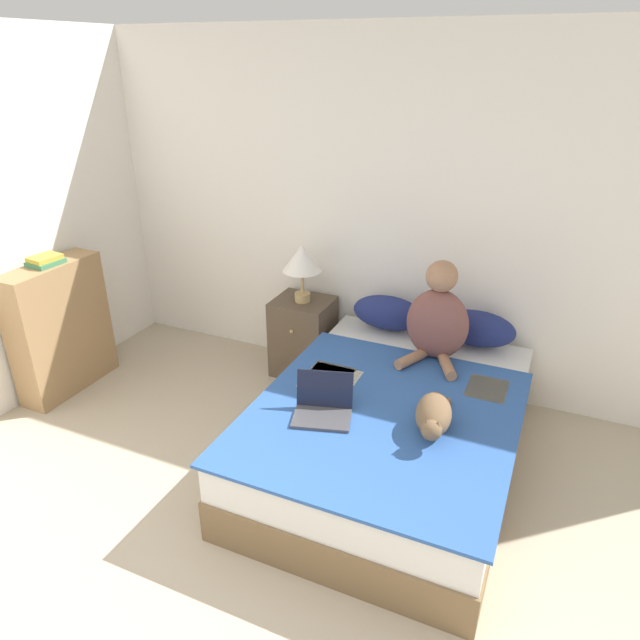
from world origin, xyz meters
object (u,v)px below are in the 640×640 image
object	(u,v)px
pillow_far	(477,328)
person_sitting	(438,319)
cat_tabby	(433,415)
laptop_open	(323,408)
table_lamp	(302,260)
book_stack_top	(45,260)
nightstand	(303,337)
bookshelf	(60,328)
pillow_near	(388,313)
bed	(391,431)

from	to	relation	value
pillow_far	person_sitting	world-z (taller)	person_sitting
cat_tabby	laptop_open	world-z (taller)	laptop_open
pillow_far	table_lamp	bearing A→B (deg)	-177.20
person_sitting	cat_tabby	xyz separation A→B (m)	(0.19, -0.81, -0.19)
table_lamp	book_stack_top	world-z (taller)	table_lamp
cat_tabby	pillow_far	bearing A→B (deg)	168.88
nightstand	bookshelf	distance (m)	1.82
pillow_far	bookshelf	xyz separation A→B (m)	(-2.86, -0.99, -0.12)
laptop_open	book_stack_top	world-z (taller)	book_stack_top
pillow_far	laptop_open	world-z (taller)	pillow_far
pillow_near	pillow_far	bearing A→B (deg)	0.00
pillow_far	bookshelf	bearing A→B (deg)	-160.99
cat_tabby	table_lamp	bearing A→B (deg)	-138.94
cat_tabby	book_stack_top	bearing A→B (deg)	-102.12
pillow_near	cat_tabby	xyz separation A→B (m)	(0.61, -1.11, -0.03)
bed	nightstand	size ratio (longest dim) A/B	3.25
cat_tabby	bookshelf	size ratio (longest dim) A/B	0.53
bookshelf	laptop_open	bearing A→B (deg)	-5.91
table_lamp	bed	bearing A→B (deg)	-39.35
person_sitting	pillow_near	bearing A→B (deg)	145.37
pillow_far	cat_tabby	distance (m)	1.11
pillow_far	bookshelf	distance (m)	3.03
person_sitting	book_stack_top	xyz separation A→B (m)	(-2.65, -0.69, 0.25)
pillow_near	pillow_far	world-z (taller)	same
pillow_near	book_stack_top	size ratio (longest dim) A/B	2.35
pillow_far	table_lamp	xyz separation A→B (m)	(-1.30, -0.06, 0.33)
bookshelf	pillow_far	bearing A→B (deg)	19.01
nightstand	book_stack_top	bearing A→B (deg)	-148.97
pillow_near	person_sitting	size ratio (longest dim) A/B	0.78
cat_tabby	book_stack_top	distance (m)	2.87
nightstand	bed	bearing A→B (deg)	-39.69
pillow_far	laptop_open	xyz separation A→B (m)	(-0.63, -1.22, -0.08)
bookshelf	book_stack_top	size ratio (longest dim) A/B	4.43
nightstand	table_lamp	world-z (taller)	table_lamp
cat_tabby	bookshelf	world-z (taller)	bookshelf
pillow_far	nightstand	size ratio (longest dim) A/B	0.85
pillow_near	cat_tabby	bearing A→B (deg)	-61.03
person_sitting	laptop_open	bearing A→B (deg)	-113.87
cat_tabby	nightstand	size ratio (longest dim) A/B	0.85
person_sitting	table_lamp	xyz separation A→B (m)	(-1.09, 0.23, 0.18)
nightstand	cat_tabby	bearing A→B (deg)	-39.55
bed	book_stack_top	bearing A→B (deg)	-177.41
pillow_near	bookshelf	distance (m)	2.43
bed	pillow_far	distance (m)	1.00
person_sitting	laptop_open	xyz separation A→B (m)	(-0.41, -0.92, -0.23)
nightstand	bookshelf	world-z (taller)	bookshelf
pillow_near	person_sitting	xyz separation A→B (m)	(0.42, -0.29, 0.16)
bed	nightstand	world-z (taller)	nightstand
table_lamp	book_stack_top	distance (m)	1.82
pillow_far	table_lamp	world-z (taller)	table_lamp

